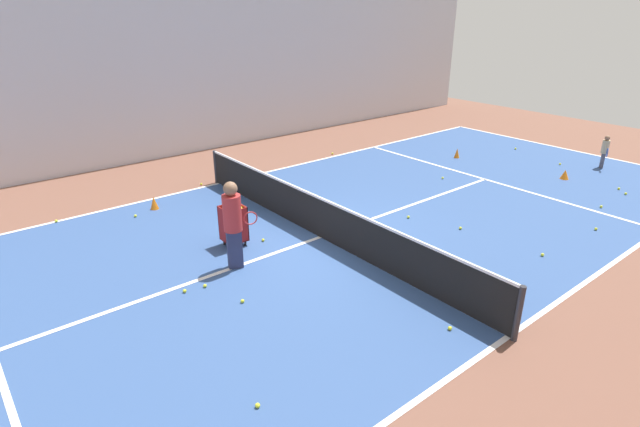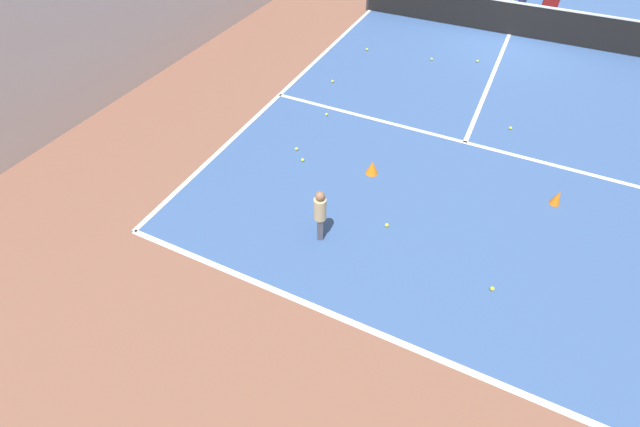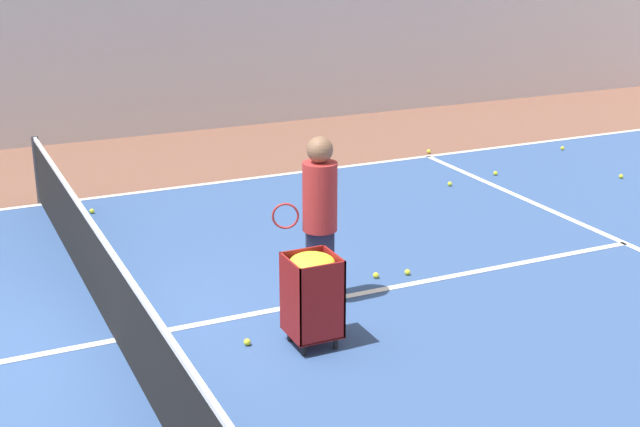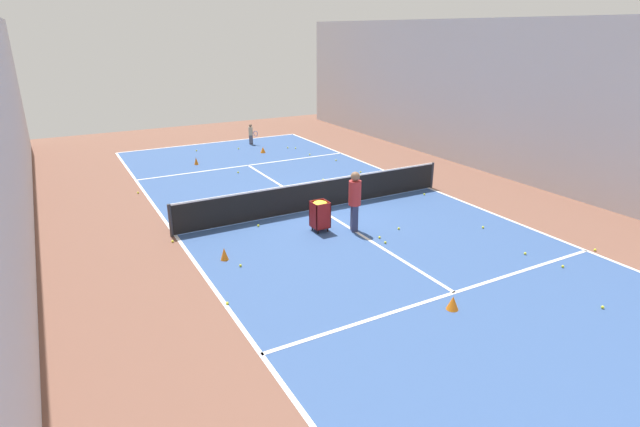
% 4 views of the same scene
% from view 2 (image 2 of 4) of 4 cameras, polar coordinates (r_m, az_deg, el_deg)
% --- Properties ---
extents(ground_plane, '(34.67, 34.67, 0.00)m').
position_cam_2_polar(ground_plane, '(15.98, 23.92, 20.96)').
color(ground_plane, brown).
extents(court_playing_area, '(9.52, 23.48, 0.00)m').
position_cam_2_polar(court_playing_area, '(15.98, 23.92, 20.97)').
color(court_playing_area, '#335189').
rests_on(court_playing_area, ground).
extents(line_baseline_near, '(9.52, 0.10, 0.00)m').
position_cam_2_polar(line_baseline_near, '(6.52, 8.72, -15.92)').
color(line_baseline_near, white).
rests_on(line_baseline_near, ground).
extents(line_sideline_left, '(0.10, 23.48, 0.00)m').
position_cam_2_polar(line_sideline_left, '(16.81, 6.66, 25.32)').
color(line_sideline_left, white).
rests_on(line_sideline_left, ground).
extents(line_service_near, '(9.52, 0.10, 0.00)m').
position_cam_2_polar(line_service_near, '(10.21, 18.78, 8.97)').
color(line_service_near, white).
rests_on(line_service_near, ground).
extents(line_centre_service, '(0.10, 12.91, 0.00)m').
position_cam_2_polar(line_centre_service, '(15.98, 23.92, 20.98)').
color(line_centre_service, white).
rests_on(line_centre_service, ground).
extents(tennis_net, '(9.82, 0.10, 0.98)m').
position_cam_2_polar(tennis_net, '(15.81, 24.49, 22.60)').
color(tennis_net, '#2D2D33').
rests_on(tennis_net, ground).
extents(player_near_baseline, '(0.40, 0.51, 1.07)m').
position_cam_2_polar(player_near_baseline, '(7.14, -0.03, 0.23)').
color(player_near_baseline, '#4C4C56').
rests_on(player_near_baseline, ground).
extents(ball_cart, '(0.48, 0.47, 0.93)m').
position_cam_2_polar(ball_cart, '(17.39, 28.47, 23.68)').
color(ball_cart, maroon).
rests_on(ball_cart, ground).
extents(training_cone_0, '(0.26, 0.26, 0.29)m').
position_cam_2_polar(training_cone_0, '(8.81, 6.98, 6.10)').
color(training_cone_0, orange).
rests_on(training_cone_0, ground).
extents(training_cone_1, '(0.19, 0.19, 0.33)m').
position_cam_2_polar(training_cone_1, '(9.21, 29.08, 1.89)').
color(training_cone_1, orange).
rests_on(training_cone_1, ground).
extents(tennis_ball_0, '(0.07, 0.07, 0.07)m').
position_cam_2_polar(tennis_ball_0, '(17.02, 26.72, 21.60)').
color(tennis_ball_0, yellow).
rests_on(tennis_ball_0, ground).
extents(tennis_ball_2, '(0.07, 0.07, 0.07)m').
position_cam_2_polar(tennis_ball_2, '(13.53, 14.65, 19.29)').
color(tennis_ball_2, yellow).
rests_on(tennis_ball_2, ground).
extents(tennis_ball_4, '(0.07, 0.07, 0.07)m').
position_cam_2_polar(tennis_ball_4, '(11.01, 24.05, 10.37)').
color(tennis_ball_4, yellow).
rests_on(tennis_ball_4, ground).
extents(tennis_ball_5, '(0.07, 0.07, 0.07)m').
position_cam_2_polar(tennis_ball_5, '(7.81, 8.91, -1.54)').
color(tennis_ball_5, yellow).
rests_on(tennis_ball_5, ground).
extents(tennis_ball_6, '(0.07, 0.07, 0.07)m').
position_cam_2_polar(tennis_ball_6, '(17.11, 9.85, 25.48)').
color(tennis_ball_6, yellow).
rests_on(tennis_ball_6, ground).
extents(tennis_ball_12, '(0.07, 0.07, 0.07)m').
position_cam_2_polar(tennis_ball_12, '(10.57, 0.88, 13.07)').
color(tennis_ball_12, yellow).
rests_on(tennis_ball_12, ground).
extents(tennis_ball_13, '(0.07, 0.07, 0.07)m').
position_cam_2_polar(tennis_ball_13, '(16.55, 32.49, 18.81)').
color(tennis_ball_13, yellow).
rests_on(tennis_ball_13, ground).
extents(tennis_ball_15, '(0.07, 0.07, 0.07)m').
position_cam_2_polar(tennis_ball_15, '(7.37, 21.98, -9.27)').
color(tennis_ball_15, yellow).
rests_on(tennis_ball_15, ground).
extents(tennis_ball_17, '(0.07, 0.07, 0.07)m').
position_cam_2_polar(tennis_ball_17, '(9.13, -2.32, 7.15)').
color(tennis_ball_17, yellow).
rests_on(tennis_ball_17, ground).
extents(tennis_ball_19, '(0.07, 0.07, 0.07)m').
position_cam_2_polar(tennis_ball_19, '(11.98, 1.69, 17.21)').
color(tennis_ball_19, yellow).
rests_on(tennis_ball_19, ground).
extents(tennis_ball_21, '(0.07, 0.07, 0.07)m').
position_cam_2_polar(tennis_ball_21, '(9.44, -3.14, 8.60)').
color(tennis_ball_21, yellow).
rests_on(tennis_ball_21, ground).
extents(tennis_ball_22, '(0.07, 0.07, 0.07)m').
position_cam_2_polar(tennis_ball_22, '(18.86, 24.35, 24.41)').
color(tennis_ball_22, yellow).
rests_on(tennis_ball_22, ground).
extents(tennis_ball_25, '(0.07, 0.07, 0.07)m').
position_cam_2_polar(tennis_ball_25, '(13.79, 6.27, 20.92)').
color(tennis_ball_25, yellow).
rests_on(tennis_ball_25, ground).
extents(tennis_ball_26, '(0.07, 0.07, 0.07)m').
position_cam_2_polar(tennis_ball_26, '(13.79, 20.25, 18.52)').
color(tennis_ball_26, yellow).
rests_on(tennis_ball_26, ground).
extents(tennis_ball_27, '(0.07, 0.07, 0.07)m').
position_cam_2_polar(tennis_ball_27, '(18.66, 21.35, 25.03)').
color(tennis_ball_27, yellow).
rests_on(tennis_ball_27, ground).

